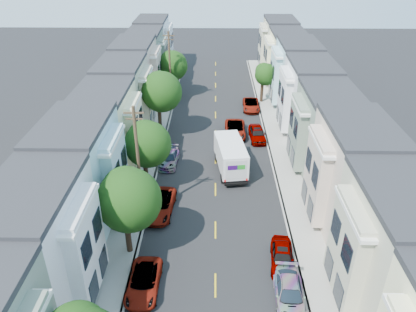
% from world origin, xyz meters
% --- Properties ---
extents(ground, '(160.00, 160.00, 0.00)m').
position_xyz_m(ground, '(0.00, 0.00, 0.00)').
color(ground, black).
rests_on(ground, ground).
extents(road_slab, '(12.00, 70.00, 0.02)m').
position_xyz_m(road_slab, '(0.00, 15.00, 0.01)').
color(road_slab, black).
rests_on(road_slab, ground).
extents(curb_left, '(0.30, 70.00, 0.15)m').
position_xyz_m(curb_left, '(-6.05, 15.00, 0.07)').
color(curb_left, gray).
rests_on(curb_left, ground).
extents(curb_right, '(0.30, 70.00, 0.15)m').
position_xyz_m(curb_right, '(6.05, 15.00, 0.07)').
color(curb_right, gray).
rests_on(curb_right, ground).
extents(sidewalk_left, '(2.60, 70.00, 0.15)m').
position_xyz_m(sidewalk_left, '(-7.35, 15.00, 0.07)').
color(sidewalk_left, gray).
rests_on(sidewalk_left, ground).
extents(sidewalk_right, '(2.60, 70.00, 0.15)m').
position_xyz_m(sidewalk_right, '(7.35, 15.00, 0.07)').
color(sidewalk_right, gray).
rests_on(sidewalk_right, ground).
extents(centerline, '(0.12, 70.00, 0.01)m').
position_xyz_m(centerline, '(0.00, 15.00, 0.00)').
color(centerline, gold).
rests_on(centerline, ground).
extents(townhouse_row_left, '(5.00, 70.00, 8.50)m').
position_xyz_m(townhouse_row_left, '(-11.15, 15.00, 0.00)').
color(townhouse_row_left, gray).
rests_on(townhouse_row_left, ground).
extents(townhouse_row_right, '(5.00, 70.00, 8.50)m').
position_xyz_m(townhouse_row_right, '(11.15, 15.00, 0.00)').
color(townhouse_row_right, gray).
rests_on(townhouse_row_right, ground).
extents(tree_b, '(4.70, 4.70, 7.21)m').
position_xyz_m(tree_b, '(-6.30, -2.71, 4.84)').
color(tree_b, black).
rests_on(tree_b, ground).
extents(tree_c, '(4.32, 4.32, 6.84)m').
position_xyz_m(tree_c, '(-6.30, 6.29, 4.66)').
color(tree_c, black).
rests_on(tree_c, ground).
extents(tree_d, '(4.70, 4.70, 7.97)m').
position_xyz_m(tree_d, '(-6.30, 17.52, 5.59)').
color(tree_d, black).
rests_on(tree_d, ground).
extents(tree_e, '(4.28, 4.28, 6.90)m').
position_xyz_m(tree_e, '(-6.30, 30.73, 4.73)').
color(tree_e, black).
rests_on(tree_e, ground).
extents(tree_far_r, '(3.10, 3.10, 5.68)m').
position_xyz_m(tree_far_r, '(6.89, 28.81, 4.07)').
color(tree_far_r, black).
rests_on(tree_far_r, ground).
extents(utility_pole_near, '(1.60, 0.26, 10.00)m').
position_xyz_m(utility_pole_near, '(-6.30, 2.00, 5.15)').
color(utility_pole_near, '#42301E').
rests_on(utility_pole_near, ground).
extents(utility_pole_far, '(1.60, 0.26, 10.00)m').
position_xyz_m(utility_pole_far, '(-6.30, 28.00, 5.15)').
color(utility_pole_far, '#42301E').
rests_on(utility_pole_far, ground).
extents(fedex_truck, '(2.55, 6.63, 3.18)m').
position_xyz_m(fedex_truck, '(1.52, 9.62, 1.78)').
color(fedex_truck, silver).
rests_on(fedex_truck, ground).
extents(lead_sedan, '(2.55, 5.35, 1.47)m').
position_xyz_m(lead_sedan, '(2.35, 17.92, 0.74)').
color(lead_sedan, black).
rests_on(lead_sedan, ground).
extents(parked_left_b, '(2.20, 4.66, 1.29)m').
position_xyz_m(parked_left_b, '(-4.90, -6.42, 0.64)').
color(parked_left_b, black).
rests_on(parked_left_b, ground).
extents(parked_left_c, '(2.76, 5.38, 1.45)m').
position_xyz_m(parked_left_c, '(-4.90, 2.39, 0.73)').
color(parked_left_c, '#AEAEB1').
rests_on(parked_left_c, ground).
extents(parked_left_d, '(2.05, 4.40, 1.29)m').
position_xyz_m(parked_left_d, '(-4.90, 10.91, 0.65)').
color(parked_left_d, black).
rests_on(parked_left_d, ground).
extents(parked_right_a, '(2.15, 4.69, 1.38)m').
position_xyz_m(parked_right_a, '(4.90, -7.30, 0.69)').
color(parked_right_a, '#4D5259').
rests_on(parked_right_a, ground).
extents(parked_right_b, '(2.10, 4.50, 1.41)m').
position_xyz_m(parked_right_b, '(4.90, -3.79, 0.71)').
color(parked_right_b, silver).
rests_on(parked_right_b, ground).
extents(parked_right_c, '(2.03, 4.72, 1.50)m').
position_xyz_m(parked_right_c, '(4.90, 16.75, 0.75)').
color(parked_right_c, black).
rests_on(parked_right_c, ground).
extents(parked_right_d, '(2.30, 4.80, 1.32)m').
position_xyz_m(parked_right_d, '(4.90, 26.01, 0.66)').
color(parked_right_d, '#16123A').
rests_on(parked_right_d, ground).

